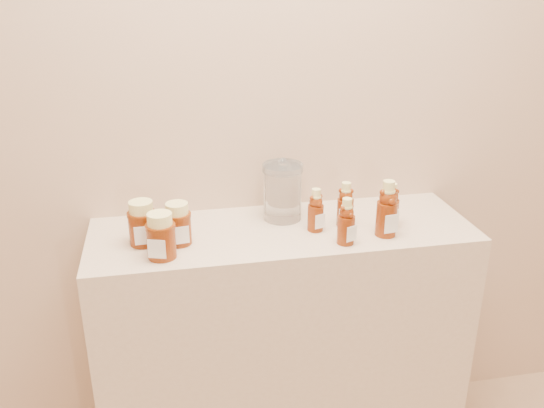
{
  "coord_description": "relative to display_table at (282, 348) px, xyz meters",
  "views": [
    {
      "loc": [
        -0.35,
        -0.05,
        1.66
      ],
      "look_at": [
        -0.04,
        1.52,
        1.0
      ],
      "focal_mm": 38.0,
      "sensor_mm": 36.0,
      "label": 1
    }
  ],
  "objects": [
    {
      "name": "bear_bottle_front_left",
      "position": [
        0.16,
        -0.13,
        0.53
      ],
      "size": [
        0.07,
        0.07,
        0.16
      ],
      "primitive_type": null,
      "rotation": [
        0.0,
        0.0,
        0.4
      ],
      "color": "#5D1D07",
      "rests_on": "display_table"
    },
    {
      "name": "bear_bottle_front_right",
      "position": [
        0.3,
        -0.1,
        0.55
      ],
      "size": [
        0.08,
        0.08,
        0.2
      ],
      "primitive_type": null,
      "rotation": [
        0.0,
        0.0,
        0.13
      ],
      "color": "#5D1D07",
      "rests_on": "display_table"
    },
    {
      "name": "honey_jar_back",
      "position": [
        -0.32,
        -0.04,
        0.51
      ],
      "size": [
        0.09,
        0.09,
        0.13
      ],
      "primitive_type": null,
      "rotation": [
        0.0,
        0.0,
        0.14
      ],
      "color": "#5D1D07",
      "rests_on": "display_table"
    },
    {
      "name": "bear_bottle_back_mid",
      "position": [
        0.2,
        -0.01,
        0.53
      ],
      "size": [
        0.07,
        0.07,
        0.16
      ],
      "primitive_type": null,
      "rotation": [
        0.0,
        0.0,
        -0.34
      ],
      "color": "#5D1D07",
      "rests_on": "display_table"
    },
    {
      "name": "bear_bottle_back_right",
      "position": [
        0.34,
        -0.03,
        0.53
      ],
      "size": [
        0.06,
        0.06,
        0.16
      ],
      "primitive_type": null,
      "rotation": [
        0.0,
        0.0,
        -0.05
      ],
      "color": "#5D1D07",
      "rests_on": "display_table"
    },
    {
      "name": "honey_jar_front",
      "position": [
        -0.37,
        -0.12,
        0.52
      ],
      "size": [
        0.11,
        0.11,
        0.13
      ],
      "primitive_type": null,
      "rotation": [
        0.0,
        0.0,
        -0.33
      ],
      "color": "#5D1D07",
      "rests_on": "display_table"
    },
    {
      "name": "bear_bottle_back_left",
      "position": [
        0.1,
        -0.03,
        0.53
      ],
      "size": [
        0.07,
        0.07,
        0.15
      ],
      "primitive_type": null,
      "rotation": [
        0.0,
        0.0,
        0.33
      ],
      "color": "#5D1D07",
      "rests_on": "display_table"
    },
    {
      "name": "glass_canister",
      "position": [
        0.02,
        0.08,
        0.55
      ],
      "size": [
        0.13,
        0.13,
        0.2
      ],
      "primitive_type": null,
      "rotation": [
        0.0,
        0.0,
        0.0
      ],
      "color": "white",
      "rests_on": "display_table"
    },
    {
      "name": "honey_jar_left",
      "position": [
        -0.43,
        -0.02,
        0.52
      ],
      "size": [
        0.09,
        0.09,
        0.13
      ],
      "primitive_type": null,
      "rotation": [
        0.0,
        0.0,
        0.04
      ],
      "color": "#5D1D07",
      "rests_on": "display_table"
    },
    {
      "name": "wall_back",
      "position": [
        0.0,
        0.2,
        0.9
      ],
      "size": [
        3.5,
        0.02,
        2.7
      ],
      "primitive_type": "cube",
      "color": "tan",
      "rests_on": "ground"
    },
    {
      "name": "display_table",
      "position": [
        0.0,
        0.0,
        0.0
      ],
      "size": [
        1.2,
        0.4,
        0.9
      ],
      "primitive_type": "cube",
      "color": "#C6AD91",
      "rests_on": "ground"
    }
  ]
}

